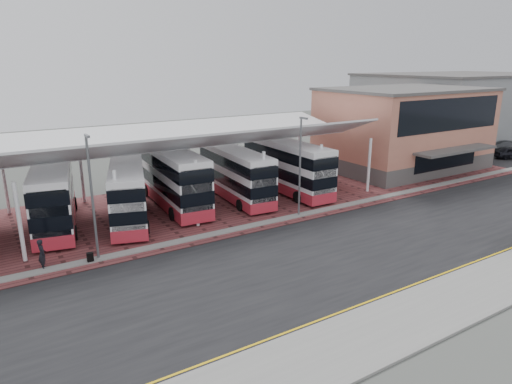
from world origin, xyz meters
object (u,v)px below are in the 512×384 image
Objects in this scene: terminal at (404,128)px; pedestrian at (42,254)px; bus_5 at (287,167)px; bus_1 at (54,196)px; bus_3 at (173,178)px; bus_4 at (236,174)px; bus_2 at (128,193)px; carpark_car_b at (510,146)px.

terminal is 41.00m from pedestrian.
pedestrian is at bearing -169.70° from terminal.
pedestrian is (-40.18, -7.30, -3.65)m from terminal.
pedestrian is at bearing -163.44° from bus_5.
bus_3 is (9.54, -0.04, 0.10)m from bus_1.
bus_4 is at bearing 7.06° from bus_1.
terminal reaches higher than bus_2.
bus_3 is 1.03× the size of bus_5.
pedestrian is (-7.16, -5.93, -1.28)m from bus_2.
bus_1 is (-38.13, 0.38, -2.25)m from terminal.
bus_3 is at bearing 123.47° from carpark_car_b.
pedestrian is (-2.04, -7.68, -1.40)m from bus_1.
pedestrian reaches higher than carpark_car_b.
bus_3 reaches higher than carpark_car_b.
bus_1 is at bearing 179.42° from terminal.
bus_1 is 5.41m from bus_2.
bus_2 is 0.95× the size of bus_5.
bus_1 is 1.00× the size of bus_5.
bus_5 is 37.87m from carpark_car_b.
terminal is at bearing -87.00° from pedestrian.
bus_2 is at bearing -177.92° from bus_5.
bus_2 is 5.87× the size of pedestrian.
bus_1 is at bearing 177.02° from bus_5.
bus_2 is 4.75m from bus_3.
bus_1 is at bearing 178.16° from bus_2.
pedestrian is at bearing 131.14° from carpark_car_b.
bus_5 is at bearing -176.13° from terminal.
terminal reaches higher than bus_3.
terminal is 1.51× the size of bus_3.
bus_1 is 20.58m from bus_5.
bus_3 is at bearing 10.94° from bus_1.
carpark_car_b is at bearing 16.90° from bus_2.
bus_4 is at bearing -76.33° from pedestrian.
bus_4 is 5.90× the size of pedestrian.
bus_5 is 2.31× the size of carpark_car_b.
terminal is 1.56× the size of bus_1.
bus_4 is at bearing 176.29° from bus_5.
bus_3 is at bearing 173.89° from bus_4.
bus_2 is (-33.02, -1.37, -2.37)m from terminal.
bus_4 is at bearing -178.23° from terminal.
bus_3 reaches higher than bus_2.
bus_3 is 13.96m from pedestrian.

